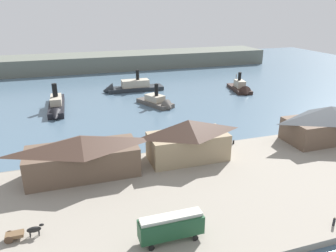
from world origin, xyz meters
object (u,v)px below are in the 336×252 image
at_px(ferry_shed_west_terminal, 188,139).
at_px(ferry_mid_harbor, 241,89).
at_px(horse_cart, 23,233).
at_px(ferry_near_quay, 128,87).
at_px(ferry_shed_east_terminal, 82,155).
at_px(mooring_post_east, 233,142).
at_px(ferry_outer_harbor, 159,103).
at_px(ferry_approaching_east, 56,106).
at_px(street_tram, 171,226).
at_px(pedestrian_near_east_shed, 334,222).
at_px(ferry_shed_central_terminal, 328,123).

bearing_deg(ferry_shed_west_terminal, ferry_mid_harbor, 50.17).
relative_size(horse_cart, ferry_near_quay, 0.22).
distance_m(ferry_shed_east_terminal, mooring_post_east, 36.07).
relative_size(horse_cart, ferry_outer_harbor, 0.33).
distance_m(ferry_mid_harbor, ferry_approaching_east, 70.96).
xyz_separation_m(street_tram, pedestrian_near_east_shed, (24.64, -4.58, -1.75)).
relative_size(ferry_shed_east_terminal, horse_cart, 4.02).
bearing_deg(ferry_near_quay, ferry_shed_west_terminal, -90.16).
xyz_separation_m(pedestrian_near_east_shed, ferry_near_quay, (-12.75, 95.41, -0.40)).
relative_size(ferry_shed_central_terminal, ferry_near_quay, 0.88).
bearing_deg(ferry_outer_harbor, ferry_near_quay, 103.79).
xyz_separation_m(ferry_shed_west_terminal, ferry_approaching_east, (-27.52, 48.72, -4.23)).
xyz_separation_m(horse_cart, mooring_post_east, (45.38, 20.80, -0.48)).
xyz_separation_m(ferry_shed_east_terminal, street_tram, (10.39, -23.40, -1.75)).
xyz_separation_m(ferry_shed_east_terminal, ferry_mid_harbor, (65.46, 52.27, -4.19)).
bearing_deg(ferry_mid_harbor, street_tram, -126.05).
xyz_separation_m(ferry_near_quay, ferry_approaching_east, (-27.71, -18.44, 0.04)).
distance_m(ferry_shed_east_terminal, ferry_near_quay, 71.12).
bearing_deg(ferry_shed_east_terminal, ferry_shed_central_terminal, -0.29).
bearing_deg(ferry_near_quay, mooring_post_east, -78.07).
height_order(horse_cart, ferry_outer_harbor, ferry_outer_harbor).
relative_size(ferry_shed_west_terminal, pedestrian_near_east_shed, 11.32).
height_order(ferry_outer_harbor, ferry_mid_harbor, ferry_outer_harbor).
distance_m(ferry_shed_west_terminal, horse_cart, 36.18).
height_order(street_tram, horse_cart, street_tram).
xyz_separation_m(ferry_shed_central_terminal, horse_cart, (-68.70, -16.16, -3.47)).
xyz_separation_m(street_tram, horse_cart, (-20.17, 6.93, -1.51)).
bearing_deg(ferry_near_quay, ferry_mid_harbor, -19.35).
relative_size(ferry_shed_central_terminal, mooring_post_east, 23.95).
distance_m(mooring_post_east, ferry_outer_harbor, 39.91).
relative_size(ferry_shed_east_terminal, ferry_near_quay, 0.88).
xyz_separation_m(ferry_shed_east_terminal, pedestrian_near_east_shed, (35.03, -27.98, -3.50)).
height_order(ferry_shed_east_terminal, ferry_outer_harbor, ferry_shed_east_terminal).
distance_m(pedestrian_near_east_shed, ferry_outer_harbor, 71.85).
relative_size(mooring_post_east, ferry_near_quay, 0.04).
relative_size(street_tram, ferry_mid_harbor, 0.54).
height_order(ferry_shed_east_terminal, street_tram, ferry_shed_east_terminal).
bearing_deg(pedestrian_near_east_shed, ferry_shed_central_terminal, 49.20).
distance_m(ferry_shed_west_terminal, ferry_outer_harbor, 43.92).
relative_size(ferry_outer_harbor, ferry_near_quay, 0.67).
distance_m(pedestrian_near_east_shed, ferry_mid_harbor, 85.82).
xyz_separation_m(ferry_outer_harbor, ferry_mid_harbor, (37.32, 8.73, -0.08)).
bearing_deg(ferry_mid_harbor, pedestrian_near_east_shed, -110.77).
xyz_separation_m(pedestrian_near_east_shed, mooring_post_east, (0.58, 32.31, -0.24)).
relative_size(mooring_post_east, ferry_outer_harbor, 0.05).
height_order(ferry_shed_west_terminal, street_tram, ferry_shed_west_terminal).
height_order(mooring_post_east, ferry_approaching_east, ferry_approaching_east).
bearing_deg(street_tram, mooring_post_east, 47.72).
bearing_deg(mooring_post_east, pedestrian_near_east_shed, -91.03).
relative_size(street_tram, ferry_near_quay, 0.38).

